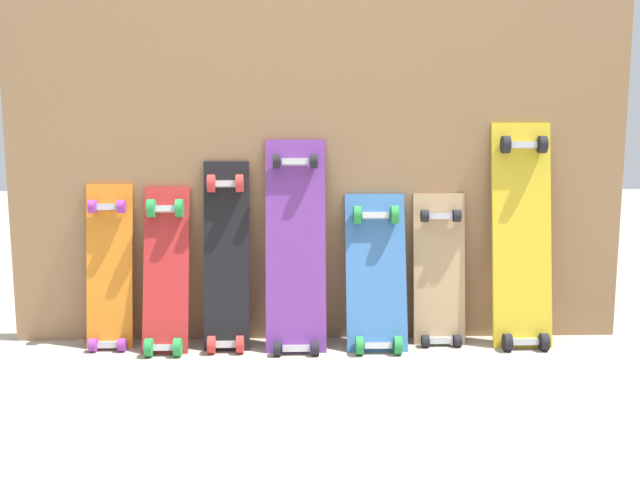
{
  "coord_description": "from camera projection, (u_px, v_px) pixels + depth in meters",
  "views": [
    {
      "loc": [
        -0.1,
        -3.0,
        0.91
      ],
      "look_at": [
        0.0,
        -0.07,
        0.42
      ],
      "focal_mm": 43.56,
      "sensor_mm": 36.0,
      "label": 1
    }
  ],
  "objects": [
    {
      "name": "ground_plane",
      "position": [
        319.0,
        341.0,
        3.11
      ],
      "size": [
        12.0,
        12.0,
        0.0
      ],
      "primitive_type": "plane",
      "color": "#A89E8E"
    },
    {
      "name": "plywood_wall_panel",
      "position": [
        319.0,
        161.0,
        3.06
      ],
      "size": [
        2.43,
        0.04,
        1.44
      ],
      "primitive_type": "cube",
      "color": "#99724C",
      "rests_on": "ground"
    },
    {
      "name": "skateboard_orange",
      "position": [
        109.0,
        275.0,
        3.01
      ],
      "size": [
        0.18,
        0.18,
        0.7
      ],
      "color": "orange",
      "rests_on": "ground"
    },
    {
      "name": "skateboard_red",
      "position": [
        166.0,
        278.0,
        2.98
      ],
      "size": [
        0.17,
        0.26,
        0.69
      ],
      "color": "#B22626",
      "rests_on": "ground"
    },
    {
      "name": "skateboard_black",
      "position": [
        226.0,
        264.0,
        3.0
      ],
      "size": [
        0.17,
        0.23,
        0.78
      ],
      "color": "black",
      "rests_on": "ground"
    },
    {
      "name": "skateboard_purple",
      "position": [
        296.0,
        255.0,
        2.99
      ],
      "size": [
        0.23,
        0.26,
        0.87
      ],
      "color": "#6B338C",
      "rests_on": "ground"
    },
    {
      "name": "skateboard_blue",
      "position": [
        376.0,
        280.0,
        3.01
      ],
      "size": [
        0.23,
        0.26,
        0.66
      ],
      "color": "#386BAD",
      "rests_on": "ground"
    },
    {
      "name": "skateboard_natural",
      "position": [
        439.0,
        278.0,
        3.07
      ],
      "size": [
        0.2,
        0.17,
        0.66
      ],
      "color": "tan",
      "rests_on": "ground"
    },
    {
      "name": "skateboard_yellow",
      "position": [
        522.0,
        243.0,
        3.03
      ],
      "size": [
        0.23,
        0.23,
        0.93
      ],
      "color": "gold",
      "rests_on": "ground"
    }
  ]
}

